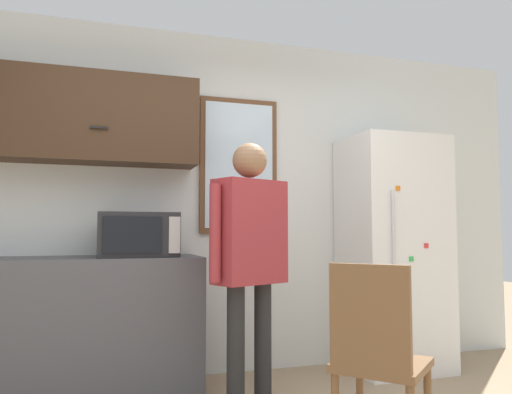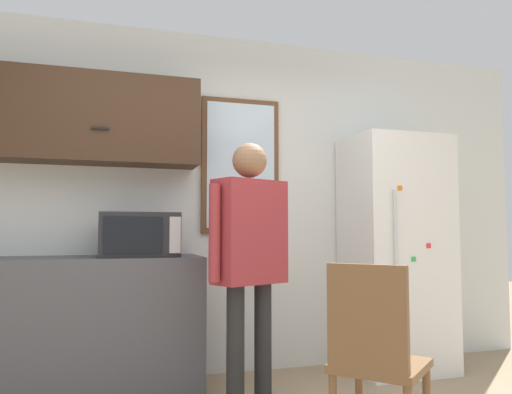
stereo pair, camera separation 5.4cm
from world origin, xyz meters
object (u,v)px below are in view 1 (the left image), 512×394
object	(u,v)px
person	(250,245)
chair	(377,352)
refrigerator	(393,252)
microwave	(138,235)

from	to	relation	value
person	chair	world-z (taller)	person
refrigerator	chair	world-z (taller)	refrigerator
microwave	refrigerator	bearing A→B (deg)	1.08
refrigerator	microwave	bearing A→B (deg)	-178.92
microwave	refrigerator	world-z (taller)	refrigerator
microwave	chair	xyz separation A→B (m)	(1.03, -1.35, -0.56)
microwave	person	xyz separation A→B (m)	(0.65, -0.51, -0.06)
person	microwave	bearing A→B (deg)	118.12
person	chair	xyz separation A→B (m)	(0.39, -0.84, -0.50)
chair	person	bearing A→B (deg)	-16.83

